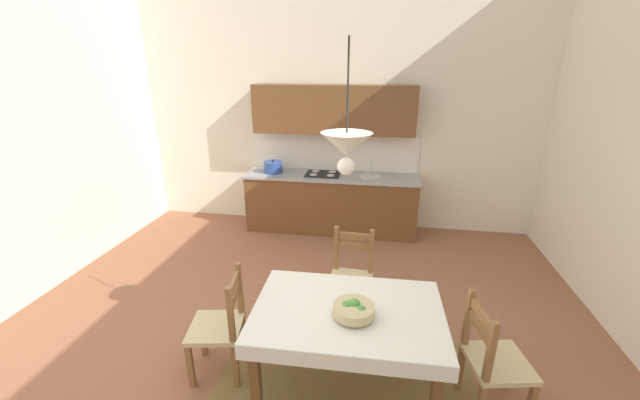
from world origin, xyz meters
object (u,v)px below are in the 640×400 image
at_px(dining_chair_kitchen_side, 351,278).
at_px(fruit_bowl, 354,309).
at_px(dining_table, 348,323).
at_px(kitchen_cabinetry, 331,177).
at_px(dining_chair_window_side, 493,361).
at_px(dining_chair_tv_side, 221,326).
at_px(pendant_lamp, 346,146).

height_order(dining_chair_kitchen_side, fruit_bowl, dining_chair_kitchen_side).
distance_m(dining_table, fruit_bowl, 0.20).
height_order(kitchen_cabinetry, dining_table, kitchen_cabinetry).
distance_m(dining_chair_window_side, dining_chair_tv_side, 2.11).
distance_m(dining_chair_kitchen_side, pendant_lamp, 1.87).
distance_m(dining_chair_window_side, pendant_lamp, 1.91).
xyz_separation_m(kitchen_cabinetry, dining_table, (0.55, -3.10, -0.23)).
relative_size(dining_chair_window_side, dining_chair_kitchen_side, 1.00).
xyz_separation_m(dining_chair_window_side, pendant_lamp, (-1.10, -0.07, 1.56)).
relative_size(kitchen_cabinetry, dining_table, 1.81).
xyz_separation_m(kitchen_cabinetry, dining_chair_window_side, (1.62, -3.11, -0.41)).
bearing_deg(pendant_lamp, dining_chair_kitchen_side, 91.02).
bearing_deg(dining_table, dining_chair_kitchen_side, 93.12).
bearing_deg(fruit_bowl, dining_chair_kitchen_side, 95.51).
height_order(fruit_bowl, pendant_lamp, pendant_lamp).
bearing_deg(dining_chair_window_side, dining_chair_kitchen_side, 139.44).
height_order(dining_chair_window_side, pendant_lamp, pendant_lamp).
height_order(kitchen_cabinetry, dining_chair_kitchen_side, kitchen_cabinetry).
distance_m(dining_chair_kitchen_side, dining_chair_tv_side, 1.35).
bearing_deg(dining_table, pendant_lamp, -111.53).
distance_m(kitchen_cabinetry, pendant_lamp, 3.42).
height_order(dining_table, pendant_lamp, pendant_lamp).
bearing_deg(kitchen_cabinetry, dining_chair_kitchen_side, -76.91).
height_order(dining_table, dining_chair_window_side, dining_chair_window_side).
relative_size(kitchen_cabinetry, fruit_bowl, 8.71).
xyz_separation_m(dining_chair_window_side, dining_chair_tv_side, (-2.11, 0.04, 0.00)).
distance_m(dining_table, pendant_lamp, 1.38).
relative_size(dining_table, dining_chair_window_side, 1.55).
xyz_separation_m(fruit_bowl, pendant_lamp, (-0.08, -0.01, 1.19)).
height_order(kitchen_cabinetry, fruit_bowl, kitchen_cabinetry).
distance_m(kitchen_cabinetry, dining_chair_tv_side, 3.14).
bearing_deg(dining_chair_tv_side, fruit_bowl, -5.35).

